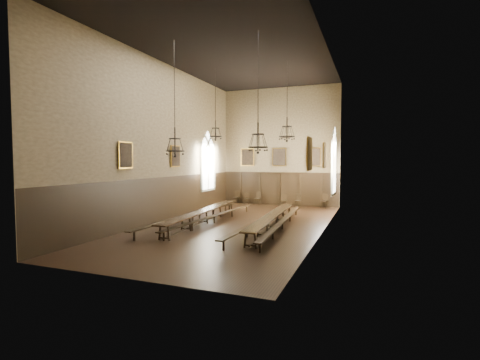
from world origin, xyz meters
The scene contains 32 objects.
floor centered at (0.00, 0.00, -0.01)m, with size 9.00×18.00×0.02m, color black.
ceiling centered at (0.00, 0.00, 9.01)m, with size 9.00×18.00×0.02m, color black.
wall_back centered at (0.00, 9.01, 4.50)m, with size 9.00×0.02×9.00m, color #94835B.
wall_front centered at (0.00, -9.01, 4.50)m, with size 9.00×0.02×9.00m, color #94835B.
wall_left centered at (-4.51, 0.00, 4.50)m, with size 0.02×18.00×9.00m, color #94835B.
wall_right centered at (4.51, 0.00, 4.50)m, with size 0.02×18.00×9.00m, color #94835B.
wainscot_panelling centered at (0.00, 0.00, 1.25)m, with size 9.00×18.00×2.50m, color black, non-canonical shape.
table_left centered at (-1.93, -0.21, 0.37)m, with size 1.30×9.52×0.74m.
table_right centered at (2.00, -0.26, 0.36)m, with size 1.21×9.24×0.72m.
bench_left_outer centered at (-2.65, -0.05, 0.31)m, with size 0.68×10.71×0.48m.
bench_left_inner centered at (-1.38, 0.06, 0.29)m, with size 0.79×10.05×0.45m.
bench_right_inner centered at (1.54, -0.14, 0.31)m, with size 0.59×10.76×0.48m.
bench_right_outer centered at (2.53, -0.27, 0.29)m, with size 0.91×10.11×0.45m.
chair_0 centered at (-3.41, 8.50, 0.31)m, with size 0.53×0.53×1.03m.
chair_1 centered at (-2.54, 8.54, 0.27)m, with size 0.46×0.46×0.89m.
chair_2 centered at (-1.60, 8.48, 0.30)m, with size 0.53×0.53×1.01m.
chair_4 centered at (0.47, 8.48, 0.28)m, with size 0.45×0.45×0.92m.
chair_5 centered at (1.53, 8.51, 0.28)m, with size 0.52×0.53×0.93m.
chair_7 centered at (3.47, 8.50, 0.32)m, with size 0.57×0.57×1.04m.
chandelier_back_left centered at (-2.27, 2.16, 5.21)m, with size 0.78×0.78×4.24m.
chandelier_back_right centered at (2.11, 2.31, 5.07)m, with size 0.89×0.89×4.36m.
chandelier_front_left centered at (-2.00, -2.92, 4.22)m, with size 0.90×0.90×5.27m.
chandelier_front_right centered at (2.01, -2.69, 4.35)m, with size 0.87×0.87×5.13m.
portrait_back_0 centered at (-2.60, 8.88, 3.70)m, with size 1.10×0.12×1.40m.
portrait_back_1 centered at (0.00, 8.88, 3.70)m, with size 1.10×0.12×1.40m.
portrait_back_2 centered at (2.60, 8.88, 3.70)m, with size 1.10×0.12×1.40m.
portrait_left_0 centered at (-4.38, 1.00, 3.70)m, with size 0.12×1.00×1.30m.
portrait_left_1 centered at (-4.38, -3.50, 3.70)m, with size 0.12×1.00×1.30m.
portrait_right_0 centered at (4.38, 1.00, 3.70)m, with size 0.12×1.00×1.30m.
portrait_right_1 centered at (4.38, -3.50, 3.70)m, with size 0.12×1.00×1.30m.
window_right centered at (4.43, 5.50, 3.40)m, with size 0.20×2.20×4.60m, color white, non-canonical shape.
window_left centered at (-4.43, 5.50, 3.40)m, with size 0.20×2.20×4.60m, color white, non-canonical shape.
Camera 1 is at (6.66, -17.12, 3.44)m, focal length 26.00 mm.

